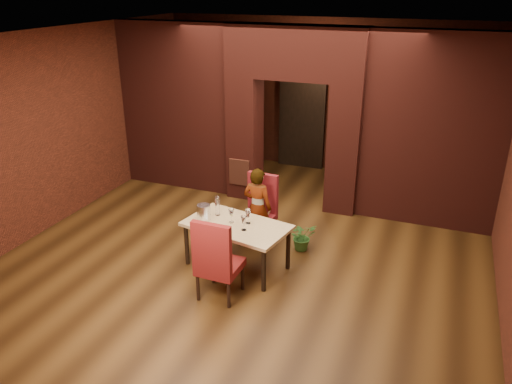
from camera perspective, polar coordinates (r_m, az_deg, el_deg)
floor at (r=7.85m, az=-0.37°, el=-6.54°), size 8.00×8.00×0.00m
ceiling at (r=6.86m, az=-0.44°, el=17.38°), size 7.00×8.00×0.04m
wall_back at (r=10.89m, az=7.55°, el=10.80°), size 7.00×0.04×3.20m
wall_front at (r=4.13m, az=-21.89°, el=-12.38°), size 7.00×0.04×3.20m
wall_left at (r=9.04m, az=-21.64°, el=6.84°), size 0.04×8.00×3.20m
pillar_left at (r=9.44m, az=-1.27°, el=6.27°), size 0.55×0.55×2.30m
pillar_right at (r=8.92m, az=10.12°, el=4.88°), size 0.55×0.55×2.30m
lintel at (r=8.79m, az=4.59°, el=15.62°), size 2.45×0.55×0.90m
wing_wall_left at (r=9.93m, az=-8.95°, el=9.54°), size 2.28×0.35×3.20m
wing_wall_right at (r=8.65m, az=19.56°, el=6.45°), size 2.28×0.35×3.20m
vent_panel at (r=9.38m, az=-1.93°, el=2.27°), size 0.40×0.03×0.50m
rear_door at (r=11.06m, az=5.29°, el=8.16°), size 0.90×0.08×2.10m
rear_door_frame at (r=11.02m, az=5.23°, el=8.11°), size 1.02×0.04×2.22m
dining_table at (r=7.26m, az=-2.19°, el=-6.11°), size 1.59×1.08×0.69m
chair_far at (r=7.81m, az=0.14°, el=-2.16°), size 0.54×0.54×1.10m
chair_near at (r=6.53m, az=-4.16°, el=-7.39°), size 0.53×0.53×1.16m
person_seated at (r=7.72m, az=0.17°, el=-1.75°), size 0.49×0.35×1.28m
wine_glass_a at (r=7.11m, az=-2.84°, el=-2.72°), size 0.08×0.08×0.21m
wine_glass_b at (r=7.07m, az=-0.92°, el=-2.81°), size 0.09×0.09×0.21m
wine_glass_c at (r=6.89m, az=-1.40°, el=-3.58°), size 0.09×0.09×0.21m
tasting_sheet at (r=7.00m, az=-4.43°, el=-4.13°), size 0.31×0.25×0.00m
wine_bucket at (r=7.20m, az=-5.99°, el=-2.35°), size 0.19×0.19×0.24m
water_bottle at (r=7.32m, az=-4.43°, el=-1.56°), size 0.07×0.07×0.30m
potted_plant at (r=7.78m, az=5.31°, el=-5.06°), size 0.53×0.53×0.45m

